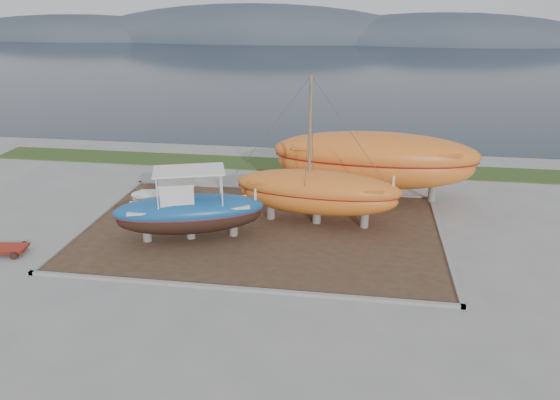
% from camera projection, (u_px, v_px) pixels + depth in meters
% --- Properties ---
extents(ground, '(140.00, 140.00, 0.00)m').
position_uv_depth(ground, '(246.00, 267.00, 24.47)').
color(ground, gray).
rests_on(ground, ground).
extents(dirt_patch, '(18.00, 12.00, 0.06)m').
position_uv_depth(dirt_patch, '(262.00, 230.00, 28.16)').
color(dirt_patch, '#422D1E').
rests_on(dirt_patch, ground).
extents(curb_frame, '(18.60, 12.60, 0.15)m').
position_uv_depth(curb_frame, '(262.00, 229.00, 28.14)').
color(curb_frame, gray).
rests_on(curb_frame, ground).
extents(grass_strip, '(44.00, 3.00, 0.08)m').
position_uv_depth(grass_strip, '(291.00, 165.00, 38.78)').
color(grass_strip, '#284219').
rests_on(grass_strip, ground).
extents(sea, '(260.00, 100.00, 0.04)m').
position_uv_depth(sea, '(335.00, 68.00, 89.14)').
color(sea, '#16222D').
rests_on(sea, ground).
extents(mountain_ridge, '(200.00, 36.00, 20.00)m').
position_uv_depth(mountain_ridge, '(347.00, 40.00, 139.95)').
color(mountain_ridge, '#333D49').
rests_on(mountain_ridge, ground).
extents(blue_caique, '(7.72, 4.44, 3.55)m').
position_uv_depth(blue_caique, '(189.00, 205.00, 26.60)').
color(blue_caique, '#175493').
rests_on(blue_caique, dirt_patch).
extents(white_dinghy, '(3.84, 1.62, 1.13)m').
position_uv_depth(white_dinghy, '(163.00, 201.00, 30.44)').
color(white_dinghy, white).
rests_on(white_dinghy, dirt_patch).
extents(orange_sailboat, '(8.91, 3.31, 7.71)m').
position_uv_depth(orange_sailboat, '(318.00, 153.00, 27.66)').
color(orange_sailboat, orange).
rests_on(orange_sailboat, dirt_patch).
extents(orange_bare_hull, '(11.93, 3.83, 3.88)m').
position_uv_depth(orange_bare_hull, '(374.00, 167.00, 31.80)').
color(orange_bare_hull, orange).
rests_on(orange_bare_hull, dirt_patch).
extents(red_trailer, '(2.63, 1.58, 0.35)m').
position_uv_depth(red_trailer, '(8.00, 250.00, 25.63)').
color(red_trailer, maroon).
rests_on(red_trailer, ground).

